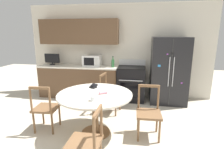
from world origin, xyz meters
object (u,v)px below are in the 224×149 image
dining_chair_far (110,94)px  dining_chair_near (86,143)px  oven_range (131,83)px  counter_bottle (113,63)px  refrigerator (169,71)px  wallet (94,86)px  dining_chair_right (149,113)px  dining_chair_left (46,108)px  microwave (92,61)px  candle_glass (93,99)px  countertop_tv (52,59)px

dining_chair_far → dining_chair_near: bearing=10.8°
oven_range → dining_chair_far: 1.00m
counter_bottle → refrigerator: bearing=-0.1°
wallet → oven_range: bearing=66.7°
dining_chair_right → dining_chair_left: size_ratio=1.00×
wallet → refrigerator: bearing=42.5°
microwave → candle_glass: (0.64, -2.24, -0.25)m
dining_chair_left → candle_glass: (1.00, -0.29, 0.36)m
countertop_tv → dining_chair_near: 3.50m
counter_bottle → microwave: bearing=169.7°
dining_chair_far → oven_range: bearing=163.4°
candle_glass → dining_chair_right: bearing=24.8°
refrigerator → microwave: size_ratio=3.46×
dining_chair_far → refrigerator: bearing=131.2°
candle_glass → refrigerator: bearing=56.0°
microwave → dining_chair_right: (1.52, -1.84, -0.62)m
microwave → dining_chair_far: bearing=-55.5°
refrigerator → countertop_tv: refrigerator is taller
dining_chair_far → dining_chair_near: 1.88m
refrigerator → candle_glass: size_ratio=18.50×
refrigerator → oven_range: 1.04m
dining_chair_right → wallet: 1.14m
dining_chair_left → wallet: 0.97m
oven_range → counter_bottle: bearing=-176.8°
refrigerator → dining_chair_far: bearing=-148.5°
oven_range → candle_glass: (-0.47, -2.16, 0.33)m
dining_chair_left → wallet: (0.83, 0.37, 0.36)m
candle_glass → counter_bottle: bearing=90.8°
wallet → candle_glass: bearing=-75.3°
dining_chair_near → dining_chair_left: bearing=50.6°
oven_range → dining_chair_left: oven_range is taller
countertop_tv → wallet: bearing=-43.5°
oven_range → candle_glass: oven_range is taller
dining_chair_near → candle_glass: size_ratio=9.76×
refrigerator → counter_bottle: bearing=179.9°
dining_chair_far → wallet: (-0.21, -0.61, 0.36)m
dining_chair_far → dining_chair_left: same height
microwave → oven_range: bearing=-4.2°
counter_bottle → dining_chair_right: counter_bottle is taller
dining_chair_near → dining_chair_left: size_ratio=1.00×
dining_chair_near → wallet: 1.33m
refrigerator → dining_chair_far: refrigerator is taller
dining_chair_left → dining_chair_right: bearing=-0.4°
refrigerator → candle_glass: bearing=-124.0°
dining_chair_near → candle_glass: 0.71m
refrigerator → wallet: bearing=-137.5°
dining_chair_near → dining_chair_right: bearing=-38.1°
candle_glass → dining_chair_near: bearing=-83.7°
dining_chair_right → candle_glass: 1.04m
microwave → dining_chair_far: microwave is taller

